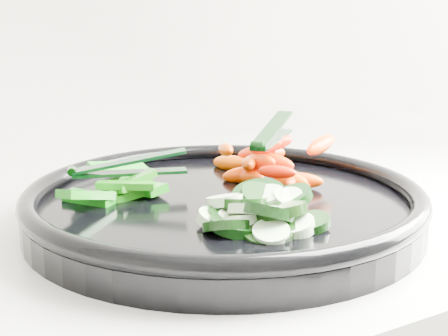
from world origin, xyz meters
TOP-DOWN VIEW (x-y plane):
  - veggie_tray at (0.37, 1.62)m, footprint 0.48×0.48m
  - cucumber_pile at (0.35, 1.55)m, footprint 0.12×0.12m
  - carrot_pile at (0.44, 1.65)m, footprint 0.14×0.16m
  - pepper_pile at (0.29, 1.68)m, footprint 0.12×0.11m
  - tong_carrot at (0.44, 1.65)m, footprint 0.10×0.08m
  - tong_pepper at (0.29, 1.69)m, footprint 0.11×0.05m

SIDE VIEW (x-z plane):
  - veggie_tray at x=0.37m, z-range 0.93..0.97m
  - pepper_pile at x=0.29m, z-range 0.95..0.98m
  - cucumber_pile at x=0.35m, z-range 0.94..0.98m
  - carrot_pile at x=0.44m, z-range 0.95..1.00m
  - tong_pepper at x=0.29m, z-range 0.97..0.99m
  - tong_carrot at x=0.44m, z-range 0.99..1.02m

